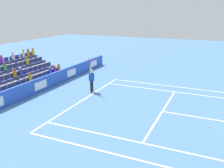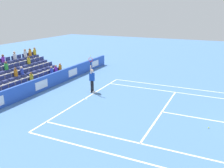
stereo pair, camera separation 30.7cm
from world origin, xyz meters
TOP-DOWN VIEW (x-y plane):
  - line_baseline at (0.00, -11.89)m, footprint 10.97×0.10m
  - line_service at (0.00, -6.40)m, footprint 8.23×0.10m
  - line_centre_service at (0.00, -3.20)m, footprint 0.10×6.40m
  - line_singles_sideline_left at (4.12, -5.95)m, footprint 0.10×11.89m
  - line_singles_sideline_right at (-4.12, -5.95)m, footprint 0.10×11.89m
  - line_doubles_sideline_left at (5.49, -5.95)m, footprint 0.10×11.89m
  - line_doubles_sideline_right at (-5.49, -5.95)m, footprint 0.10×11.89m
  - line_centre_mark at (0.00, -11.79)m, footprint 0.10×0.20m
  - sponsor_barrier at (0.00, -15.78)m, footprint 21.18×0.22m
  - tennis_player at (-1.49, -12.12)m, footprint 0.53×0.40m
  - stadium_stand at (-0.01, -18.72)m, footprint 8.68×3.80m
  - loose_tennis_ball at (1.12, -3.63)m, footprint 0.07×0.07m

SIDE VIEW (x-z plane):
  - line_baseline at x=0.00m, z-range 0.00..0.01m
  - line_service at x=0.00m, z-range 0.00..0.01m
  - line_centre_service at x=0.00m, z-range 0.00..0.01m
  - line_singles_sideline_left at x=4.12m, z-range 0.00..0.01m
  - line_singles_sideline_right at x=-4.12m, z-range 0.00..0.01m
  - line_doubles_sideline_left at x=5.49m, z-range 0.00..0.01m
  - line_doubles_sideline_right at x=-5.49m, z-range 0.00..0.01m
  - line_centre_mark at x=0.00m, z-range 0.00..0.01m
  - loose_tennis_ball at x=1.12m, z-range 0.00..0.07m
  - sponsor_barrier at x=0.00m, z-range 0.00..1.08m
  - stadium_stand at x=-0.01m, z-range -0.62..2.01m
  - tennis_player at x=-1.49m, z-range -0.43..2.42m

